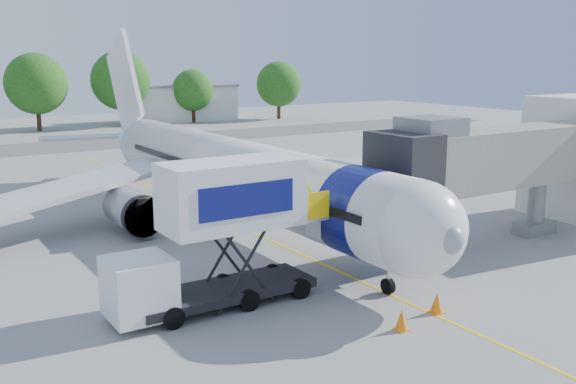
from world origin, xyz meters
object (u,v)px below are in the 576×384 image
catering_hiloader (216,236)px  ground_tug (509,333)px  aircraft (228,171)px  jet_bridge (481,161)px

catering_hiloader → ground_tug: bearing=-54.9°
ground_tug → aircraft: bearing=82.2°
jet_bridge → ground_tug: jet_bridge is taller
jet_bridge → catering_hiloader: size_ratio=1.64×
jet_bridge → catering_hiloader: bearing=-180.0°
jet_bridge → aircraft: bearing=125.7°
jet_bridge → catering_hiloader: (-14.26, -0.00, -1.58)m
jet_bridge → catering_hiloader: jet_bridge is taller
aircraft → ground_tug: (-0.28, -19.63, -2.27)m
aircraft → catering_hiloader: 12.77m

